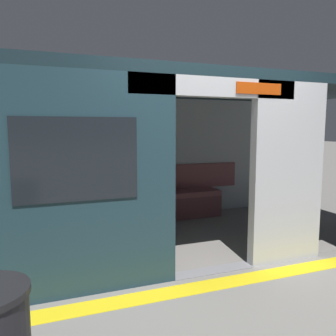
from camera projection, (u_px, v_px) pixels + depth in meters
ground_plane at (212, 271)px, 3.72m from camera, size 60.00×60.00×0.00m
platform_edge_strip at (226, 282)px, 3.44m from camera, size 8.00×0.24×0.01m
train_car at (170, 136)px, 4.61m from camera, size 6.40×2.67×2.22m
bench_seat at (153, 200)px, 5.68m from camera, size 2.49×0.44×0.47m
person_seated at (143, 182)px, 5.53m from camera, size 0.55×0.70×1.20m
handbag at (114, 191)px, 5.49m from camera, size 0.26×0.15×0.17m
book at (159, 192)px, 5.77m from camera, size 0.16×0.23×0.03m
grab_pole_door at (161, 174)px, 3.94m from camera, size 0.04×0.04×2.08m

